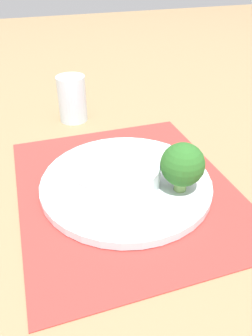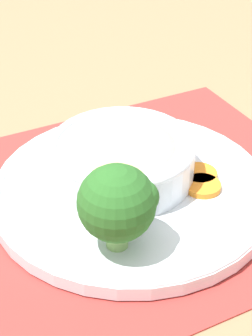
{
  "view_description": "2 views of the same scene",
  "coord_description": "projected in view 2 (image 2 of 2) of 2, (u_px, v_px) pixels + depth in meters",
  "views": [
    {
      "loc": [
        0.47,
        -0.17,
        0.39
      ],
      "look_at": [
        0.0,
        -0.0,
        0.05
      ],
      "focal_mm": 35.0,
      "sensor_mm": 36.0,
      "label": 1
    },
    {
      "loc": [
        0.26,
        0.46,
        0.41
      ],
      "look_at": [
        0.01,
        -0.0,
        0.04
      ],
      "focal_mm": 60.0,
      "sensor_mm": 36.0,
      "label": 2
    }
  ],
  "objects": [
    {
      "name": "placemat",
      "position": [
        131.0,
        197.0,
        0.66
      ],
      "size": [
        0.49,
        0.42,
        0.0
      ],
      "color": "#B2332D",
      "rests_on": "ground_plane"
    },
    {
      "name": "ground_plane",
      "position": [
        131.0,
        199.0,
        0.66
      ],
      "size": [
        4.0,
        4.0,
        0.0
      ],
      "primitive_type": "plane",
      "color": "#8C704C"
    },
    {
      "name": "carrot_slice_near",
      "position": [
        203.0,
        186.0,
        0.64
      ],
      "size": [
        0.04,
        0.04,
        0.01
      ],
      "color": "orange",
      "rests_on": "plate"
    },
    {
      "name": "plate",
      "position": [
        131.0,
        188.0,
        0.65
      ],
      "size": [
        0.32,
        0.32,
        0.02
      ],
      "color": "silver",
      "rests_on": "placemat"
    },
    {
      "name": "carrot_slice_middle",
      "position": [
        199.0,
        174.0,
        0.66
      ],
      "size": [
        0.04,
        0.04,
        0.01
      ],
      "color": "orange",
      "rests_on": "plate"
    },
    {
      "name": "broccoli_floret",
      "position": [
        117.0,
        203.0,
        0.54
      ],
      "size": [
        0.08,
        0.08,
        0.09
      ],
      "color": "#759E51",
      "rests_on": "plate"
    },
    {
      "name": "bowl",
      "position": [
        121.0,
        156.0,
        0.65
      ],
      "size": [
        0.17,
        0.17,
        0.06
      ],
      "color": "silver",
      "rests_on": "plate"
    }
  ]
}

